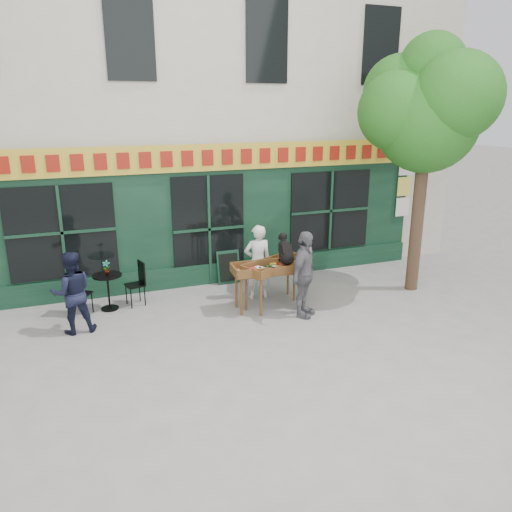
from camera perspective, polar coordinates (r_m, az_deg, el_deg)
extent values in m
plane|color=slate|center=(10.05, -1.58, -7.35)|extent=(80.00, 80.00, 0.00)
cube|color=beige|center=(15.00, -9.86, 19.97)|extent=(14.00, 7.00, 10.00)
cube|color=black|center=(11.76, -5.57, 4.39)|extent=(11.00, 0.16, 3.20)
cube|color=gold|center=(11.42, -5.61, 11.14)|extent=(11.00, 0.06, 0.60)
cube|color=maroon|center=(11.38, -5.55, 11.12)|extent=(9.60, 0.03, 0.34)
cube|color=black|center=(12.02, -5.26, -2.00)|extent=(11.00, 0.10, 0.50)
cube|color=black|center=(11.72, -5.40, 3.10)|extent=(1.70, 0.05, 2.50)
cube|color=black|center=(11.28, -21.29, 2.52)|extent=(2.20, 0.05, 2.00)
cube|color=black|center=(12.87, 8.47, 5.14)|extent=(2.20, 0.05, 2.00)
cube|color=silver|center=(14.06, 16.40, 5.41)|extent=(0.42, 0.02, 0.50)
cube|color=#E5D14C|center=(13.97, 16.58, 7.62)|extent=(0.42, 0.02, 0.50)
cube|color=silver|center=(13.90, 16.77, 9.86)|extent=(0.42, 0.02, 0.50)
cylinder|color=#382619|center=(11.79, 18.02, 4.67)|extent=(0.28, 0.28, 3.60)
sphere|color=#1F5613|center=(11.57, 18.93, 14.39)|extent=(2.20, 2.20, 2.20)
sphere|color=#1F5613|center=(12.25, 20.78, 15.71)|extent=(1.80, 1.80, 1.80)
sphere|color=#1F5613|center=(11.36, 15.94, 15.63)|extent=(1.70, 1.70, 1.70)
sphere|color=#1F5613|center=(11.24, 22.01, 16.61)|extent=(1.80, 1.80, 1.80)
sphere|color=#1F5613|center=(11.86, 16.13, 17.58)|extent=(1.60, 1.60, 1.60)
sphere|color=#1F5613|center=(11.73, 19.54, 19.76)|extent=(1.40, 1.40, 1.40)
cylinder|color=brown|center=(10.13, -1.67, -4.70)|extent=(0.05, 0.05, 0.80)
cylinder|color=brown|center=(10.51, 5.22, -3.96)|extent=(0.05, 0.05, 0.80)
cylinder|color=brown|center=(10.53, -2.28, -3.86)|extent=(0.05, 0.05, 0.80)
cylinder|color=brown|center=(10.89, 4.38, -3.17)|extent=(0.05, 0.05, 0.80)
cube|color=brown|center=(10.35, 1.49, -1.74)|extent=(1.54, 0.70, 0.05)
cube|color=brown|center=(10.06, 1.99, -1.81)|extent=(1.50, 0.16, 0.18)
cube|color=brown|center=(10.59, 1.01, -0.85)|extent=(1.50, 0.16, 0.18)
cube|color=brown|center=(10.33, 1.49, -1.42)|extent=(1.33, 0.50, 0.06)
imported|color=silver|center=(10.92, 0.19, -0.68)|extent=(0.63, 0.44, 1.66)
cylinder|color=brown|center=(10.09, 0.59, -4.77)|extent=(0.05, 0.05, 0.80)
cylinder|color=brown|center=(10.99, 5.38, -3.00)|extent=(0.05, 0.05, 0.80)
cylinder|color=brown|center=(10.39, -1.14, -4.14)|extent=(0.05, 0.05, 0.80)
cylinder|color=brown|center=(11.26, 3.67, -2.47)|extent=(0.05, 0.05, 0.80)
cube|color=brown|center=(10.53, 2.24, -1.42)|extent=(1.61, 1.13, 0.05)
cube|color=brown|center=(10.32, 3.42, -1.35)|extent=(1.39, 0.64, 0.18)
cube|color=brown|center=(10.70, 1.11, -0.67)|extent=(1.39, 0.64, 0.18)
cube|color=brown|center=(10.51, 2.24, -1.11)|extent=(1.35, 0.89, 0.06)
imported|color=#56565B|center=(9.99, 5.51, -2.13)|extent=(1.05, 1.03, 1.77)
cylinder|color=black|center=(11.00, -16.34, -5.75)|extent=(0.36, 0.36, 0.03)
cylinder|color=black|center=(10.87, -16.49, -3.99)|extent=(0.04, 0.04, 0.72)
cylinder|color=black|center=(10.75, -16.66, -2.14)|extent=(0.60, 0.60, 0.03)
cube|color=black|center=(10.74, -19.40, -4.13)|extent=(0.50, 0.50, 0.03)
cube|color=black|center=(10.74, -20.31, -2.80)|extent=(0.22, 0.32, 0.50)
cylinder|color=black|center=(10.63, -18.98, -5.64)|extent=(0.02, 0.02, 0.44)
cylinder|color=black|center=(10.87, -18.20, -5.07)|extent=(0.02, 0.02, 0.44)
cylinder|color=black|center=(10.78, -20.37, -5.47)|extent=(0.02, 0.02, 0.44)
cylinder|color=black|center=(11.01, -19.57, -4.91)|extent=(0.02, 0.02, 0.44)
cube|color=black|center=(10.94, -13.68, -3.25)|extent=(0.43, 0.43, 0.03)
cube|color=black|center=(10.91, -12.94, -1.85)|extent=(0.11, 0.36, 0.50)
cylinder|color=black|center=(11.11, -14.60, -4.27)|extent=(0.02, 0.02, 0.44)
cylinder|color=black|center=(10.84, -14.06, -4.76)|extent=(0.02, 0.02, 0.44)
cylinder|color=black|center=(11.20, -13.15, -3.99)|extent=(0.02, 0.02, 0.44)
cylinder|color=black|center=(10.93, -12.59, -4.47)|extent=(0.02, 0.02, 0.44)
imported|color=gray|center=(10.70, -16.73, -1.29)|extent=(0.19, 0.15, 0.31)
imported|color=black|center=(9.87, -20.28, -3.95)|extent=(0.79, 0.63, 1.58)
cube|color=black|center=(11.98, -3.15, -1.27)|extent=(0.56, 0.19, 0.79)
cube|color=black|center=(11.96, -3.12, -1.29)|extent=(0.46, 0.17, 0.65)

